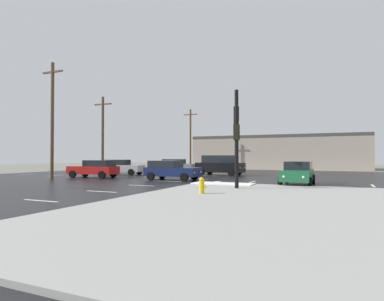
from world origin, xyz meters
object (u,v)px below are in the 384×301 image
suv_black (220,165)px  utility_pole_mid (52,118)px  sedan_grey (177,165)px  sedan_green (298,173)px  utility_pole_distant (190,138)px  traffic_signal_mast (236,123)px  sedan_red (95,168)px  utility_pole_far (103,134)px  sedan_navy (171,170)px  fire_hydrant (202,185)px  sedan_silver (121,167)px

suv_black → utility_pole_mid: bearing=-129.0°
sedan_grey → sedan_green: 19.91m
utility_pole_distant → traffic_signal_mast: bearing=-60.3°
utility_pole_distant → sedan_red: bearing=-88.8°
sedan_grey → utility_pole_mid: size_ratio=0.47×
sedan_grey → utility_pole_far: size_ratio=0.55×
sedan_navy → utility_pole_far: 12.06m
sedan_navy → sedan_grey: same height
sedan_navy → utility_pole_mid: size_ratio=0.46×
fire_hydrant → sedan_grey: size_ratio=0.17×
fire_hydrant → sedan_grey: sedan_grey is taller
sedan_navy → sedan_grey: (-5.43, 12.15, 0.00)m
sedan_silver → utility_pole_distant: bearing=83.6°
sedan_red → utility_pole_mid: size_ratio=0.47×
fire_hydrant → utility_pole_mid: size_ratio=0.08×
sedan_silver → sedan_navy: bearing=-35.0°
sedan_silver → utility_pole_mid: 9.10m
utility_pole_far → sedan_silver: bearing=2.8°
suv_black → traffic_signal_mast: bearing=-60.8°
sedan_grey → utility_pole_distant: (-2.76, 10.11, 3.97)m
sedan_red → sedan_silver: bearing=-88.0°
utility_pole_far → fire_hydrant: bearing=-38.2°
suv_black → sedan_red: size_ratio=1.07×
utility_pole_distant → sedan_navy: bearing=-69.8°
sedan_navy → utility_pole_far: bearing=159.2°
sedan_green → utility_pole_distant: utility_pole_distant is taller
sedan_grey → utility_pole_mid: bearing=-100.4°
utility_pole_far → sedan_grey: bearing=55.8°
sedan_silver → sedan_grey: bearing=62.9°
utility_pole_mid → sedan_red: bearing=60.2°
sedan_red → utility_pole_mid: 5.67m
fire_hydrant → sedan_navy: bearing=125.6°
sedan_green → sedan_red: (-17.67, 0.38, 0.00)m
utility_pole_distant → fire_hydrant: bearing=-65.0°
traffic_signal_mast → sedan_green: (3.39, 3.11, -3.21)m
sedan_navy → traffic_signal_mast: bearing=-26.5°
traffic_signal_mast → fire_hydrant: size_ratio=7.51×
sedan_green → utility_pole_far: 21.46m
fire_hydrant → sedan_grey: 24.02m
sedan_silver → sedan_green: size_ratio=1.03×
sedan_red → utility_pole_distant: (-0.47, 22.37, 3.97)m
sedan_silver → sedan_grey: size_ratio=1.01×
sedan_green → suv_black: bearing=-134.7°
sedan_navy → utility_pole_distant: bearing=112.4°
traffic_signal_mast → suv_black: (-5.04, 11.53, -2.98)m
sedan_grey → sedan_red: (-2.29, -12.26, 0.00)m
sedan_navy → utility_pole_mid: 10.98m
sedan_grey → utility_pole_mid: (-4.12, -15.45, 4.31)m
sedan_silver → utility_pole_distant: utility_pole_distant is taller
utility_pole_distant → utility_pole_far: bearing=-97.8°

